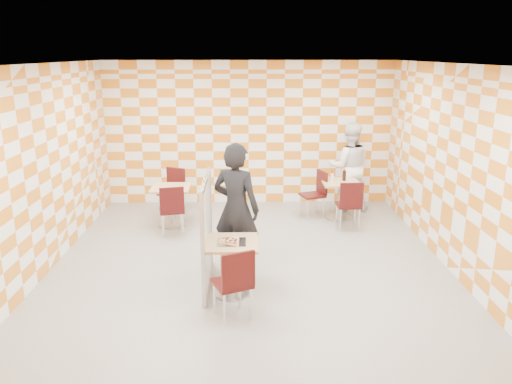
% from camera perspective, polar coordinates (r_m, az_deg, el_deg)
% --- Properties ---
extents(room_shell, '(7.00, 7.00, 7.00)m').
position_cam_1_polar(room_shell, '(7.65, -0.79, 3.22)').
color(room_shell, gray).
rests_on(room_shell, ground).
extents(main_table, '(0.70, 0.70, 0.75)m').
position_cam_1_polar(main_table, '(6.69, -2.79, -7.62)').
color(main_table, tan).
rests_on(main_table, ground).
extents(second_table, '(0.70, 0.70, 0.75)m').
position_cam_1_polar(second_table, '(9.80, 9.60, -0.19)').
color(second_table, tan).
rests_on(second_table, ground).
extents(empty_table, '(0.70, 0.70, 0.75)m').
position_cam_1_polar(empty_table, '(9.42, -9.66, -0.84)').
color(empty_table, tan).
rests_on(empty_table, ground).
extents(chair_main_front, '(0.56, 0.56, 0.92)m').
position_cam_1_polar(chair_main_front, '(6.03, -2.43, -9.95)').
color(chair_main_front, '#390B0B').
rests_on(chair_main_front, ground).
extents(chair_second_front, '(0.43, 0.44, 0.92)m').
position_cam_1_polar(chair_second_front, '(9.18, 10.66, -1.10)').
color(chair_second_front, '#390B0B').
rests_on(chair_second_front, ground).
extents(chair_second_side, '(0.54, 0.53, 0.92)m').
position_cam_1_polar(chair_second_side, '(9.84, 6.96, 0.20)').
color(chair_second_side, '#390B0B').
rests_on(chair_second_side, ground).
extents(chair_empty_near, '(0.50, 0.51, 0.92)m').
position_cam_1_polar(chair_empty_near, '(8.85, -9.59, -1.67)').
color(chair_empty_near, '#390B0B').
rests_on(chair_empty_near, ground).
extents(chair_empty_far, '(0.56, 0.57, 0.92)m').
position_cam_1_polar(chair_empty_far, '(10.11, -9.41, 0.53)').
color(chair_empty_far, '#390B0B').
rests_on(chair_empty_far, ground).
extents(partition, '(0.08, 1.38, 1.55)m').
position_cam_1_polar(partition, '(6.84, -5.64, -4.59)').
color(partition, white).
rests_on(partition, ground).
extents(man_dark, '(0.84, 0.72, 1.94)m').
position_cam_1_polar(man_dark, '(7.20, -2.28, -1.95)').
color(man_dark, black).
rests_on(man_dark, ground).
extents(man_white, '(0.92, 0.74, 1.81)m').
position_cam_1_polar(man_white, '(10.34, 10.60, 2.86)').
color(man_white, white).
rests_on(man_white, ground).
extents(pizza_on_foil, '(0.40, 0.40, 0.04)m').
position_cam_1_polar(pizza_on_foil, '(6.57, -2.83, -5.60)').
color(pizza_on_foil, silver).
rests_on(pizza_on_foil, main_table).
extents(sport_bottle, '(0.06, 0.06, 0.20)m').
position_cam_1_polar(sport_bottle, '(9.73, 8.68, 1.74)').
color(sport_bottle, white).
rests_on(sport_bottle, second_table).
extents(soda_bottle, '(0.07, 0.07, 0.23)m').
position_cam_1_polar(soda_bottle, '(9.80, 10.05, 1.88)').
color(soda_bottle, black).
rests_on(soda_bottle, second_table).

